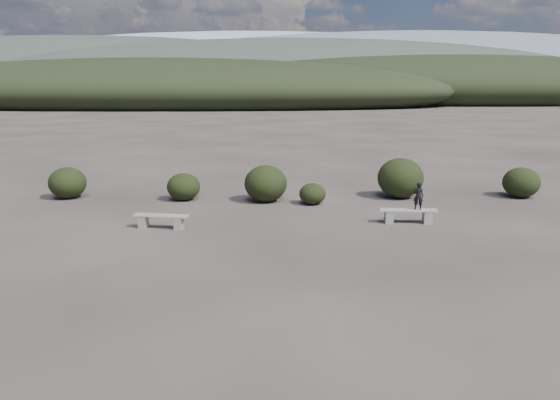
{
  "coord_description": "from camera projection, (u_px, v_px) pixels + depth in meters",
  "views": [
    {
      "loc": [
        -0.42,
        -10.98,
        4.21
      ],
      "look_at": [
        -0.61,
        3.5,
        1.1
      ],
      "focal_mm": 35.0,
      "sensor_mm": 36.0,
      "label": 1
    }
  ],
  "objects": [
    {
      "name": "seated_person",
      "position": [
        418.0,
        196.0,
        16.54
      ],
      "size": [
        0.34,
        0.26,
        0.84
      ],
      "primitive_type": "imported",
      "rotation": [
        0.0,
        0.0,
        2.92
      ],
      "color": "black",
      "rests_on": "bench_right"
    },
    {
      "name": "shrub_e",
      "position": [
        521.0,
        182.0,
        20.43
      ],
      "size": [
        1.35,
        1.35,
        1.13
      ],
      "primitive_type": "ellipsoid",
      "color": "black",
      "rests_on": "ground"
    },
    {
      "name": "bench_left",
      "position": [
        161.0,
        220.0,
        16.08
      ],
      "size": [
        1.68,
        0.57,
        0.41
      ],
      "rotation": [
        0.0,
        0.0,
        -0.14
      ],
      "color": "slate",
      "rests_on": "ground"
    },
    {
      "name": "shrub_a",
      "position": [
        184.0,
        187.0,
        19.95
      ],
      "size": [
        1.21,
        1.21,
        0.99
      ],
      "primitive_type": "ellipsoid",
      "color": "black",
      "rests_on": "ground"
    },
    {
      "name": "shrub_d",
      "position": [
        400.0,
        178.0,
        20.32
      ],
      "size": [
        1.7,
        1.7,
        1.49
      ],
      "primitive_type": "ellipsoid",
      "color": "black",
      "rests_on": "ground"
    },
    {
      "name": "shrub_c",
      "position": [
        313.0,
        194.0,
        19.28
      ],
      "size": [
        0.95,
        0.95,
        0.76
      ],
      "primitive_type": "ellipsoid",
      "color": "black",
      "rests_on": "ground"
    },
    {
      "name": "bench_right",
      "position": [
        408.0,
        215.0,
        16.68
      ],
      "size": [
        1.75,
        0.43,
        0.44
      ],
      "rotation": [
        0.0,
        0.0,
        -0.04
      ],
      "color": "slate",
      "rests_on": "ground"
    },
    {
      "name": "mountain_ridges",
      "position": [
        276.0,
        72.0,
        340.91
      ],
      "size": [
        500.0,
        400.0,
        56.0
      ],
      "color": "black",
      "rests_on": "ground"
    },
    {
      "name": "shrub_f",
      "position": [
        68.0,
        183.0,
        20.27
      ],
      "size": [
        1.37,
        1.37,
        1.16
      ],
      "primitive_type": "ellipsoid",
      "color": "black",
      "rests_on": "ground"
    },
    {
      "name": "shrub_b",
      "position": [
        266.0,
        183.0,
        19.68
      ],
      "size": [
        1.55,
        1.55,
        1.32
      ],
      "primitive_type": "ellipsoid",
      "color": "black",
      "rests_on": "ground"
    },
    {
      "name": "ground",
      "position": [
        306.0,
        285.0,
        11.61
      ],
      "size": [
        1200.0,
        1200.0,
        0.0
      ],
      "primitive_type": "plane",
      "color": "#302925",
      "rests_on": "ground"
    }
  ]
}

